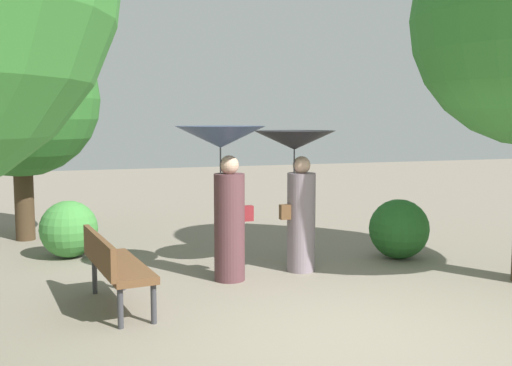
{
  "coord_description": "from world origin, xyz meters",
  "views": [
    {
      "loc": [
        -2.66,
        -5.15,
        2.09
      ],
      "look_at": [
        0.0,
        2.67,
        1.2
      ],
      "focal_mm": 42.21,
      "sensor_mm": 36.0,
      "label": 1
    }
  ],
  "objects_px": {
    "person_right": "(297,173)",
    "tree_mid_left": "(20,86)",
    "park_bench": "(114,263)",
    "person_left": "(224,172)"
  },
  "relations": [
    {
      "from": "person_right",
      "to": "tree_mid_left",
      "type": "bearing_deg",
      "value": 38.43
    },
    {
      "from": "person_left",
      "to": "park_bench",
      "type": "bearing_deg",
      "value": 108.29
    },
    {
      "from": "park_bench",
      "to": "tree_mid_left",
      "type": "distance_m",
      "value": 4.94
    },
    {
      "from": "person_left",
      "to": "person_right",
      "type": "distance_m",
      "value": 1.07
    },
    {
      "from": "person_right",
      "to": "park_bench",
      "type": "height_order",
      "value": "person_right"
    },
    {
      "from": "person_left",
      "to": "park_bench",
      "type": "relative_size",
      "value": 1.29
    },
    {
      "from": "park_bench",
      "to": "tree_mid_left",
      "type": "xyz_separation_m",
      "value": [
        -1.07,
        4.34,
        2.11
      ]
    },
    {
      "from": "person_right",
      "to": "tree_mid_left",
      "type": "distance_m",
      "value": 5.17
    },
    {
      "from": "person_right",
      "to": "tree_mid_left",
      "type": "relative_size",
      "value": 0.47
    },
    {
      "from": "park_bench",
      "to": "tree_mid_left",
      "type": "relative_size",
      "value": 0.38
    }
  ]
}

